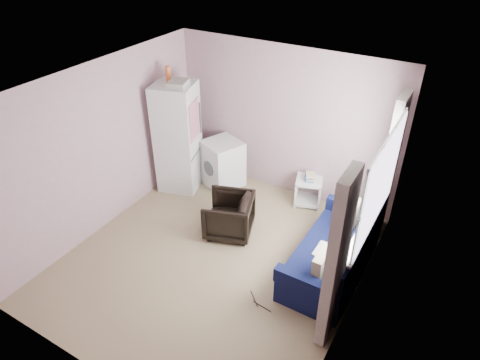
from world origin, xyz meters
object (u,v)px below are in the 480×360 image
(armchair, at_px, (229,214))
(side_table, at_px, (308,189))
(washing_machine, at_px, (223,163))
(fridge, at_px, (178,137))
(sofa, at_px, (336,255))

(armchair, bearing_deg, side_table, 131.74)
(armchair, bearing_deg, washing_machine, -163.24)
(armchair, bearing_deg, fridge, -135.33)
(washing_machine, bearing_deg, fridge, -123.85)
(armchair, distance_m, sofa, 1.67)
(washing_machine, relative_size, side_table, 1.46)
(sofa, bearing_deg, side_table, 126.10)
(fridge, height_order, side_table, fridge)
(washing_machine, relative_size, sofa, 0.45)
(armchair, distance_m, fridge, 1.69)
(fridge, height_order, washing_machine, fridge)
(fridge, distance_m, side_table, 2.34)
(fridge, distance_m, sofa, 3.23)
(side_table, bearing_deg, armchair, -119.07)
(washing_machine, bearing_deg, sofa, -1.18)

